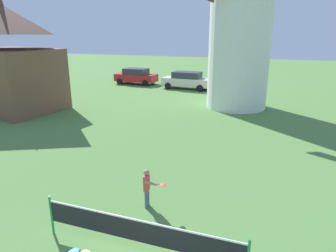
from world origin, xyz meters
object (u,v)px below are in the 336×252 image
(player_far, at_px, (148,186))
(chapel, at_px, (9,60))
(tennis_net, at_px, (138,231))
(parked_car_black, at_px, (235,82))
(parked_car_cream, at_px, (187,80))
(parked_car_red, at_px, (136,76))

(player_far, xyz_separation_m, chapel, (-13.23, 8.02, 2.59))
(tennis_net, distance_m, player_far, 2.13)
(parked_car_black, bearing_deg, parked_car_cream, -171.65)
(parked_car_red, distance_m, parked_car_cream, 5.64)
(player_far, distance_m, parked_car_black, 20.20)
(tennis_net, relative_size, parked_car_red, 1.18)
(chapel, bearing_deg, tennis_net, -35.89)
(player_far, height_order, chapel, chapel)
(parked_car_cream, bearing_deg, parked_car_black, 8.35)
(player_far, relative_size, parked_car_cream, 0.27)
(tennis_net, distance_m, chapel, 17.33)
(parked_car_red, bearing_deg, tennis_net, -64.32)
(tennis_net, distance_m, parked_car_red, 24.91)
(parked_car_red, bearing_deg, chapel, -103.98)
(player_far, height_order, parked_car_cream, parked_car_cream)
(tennis_net, bearing_deg, player_far, 107.88)
(parked_car_red, bearing_deg, parked_car_black, -1.30)
(player_far, height_order, parked_car_red, parked_car_red)
(player_far, xyz_separation_m, parked_car_black, (-0.31, 20.20, 0.12))
(tennis_net, xyz_separation_m, chapel, (-13.88, 10.05, 2.60))
(tennis_net, relative_size, player_far, 4.07)
(parked_car_black, height_order, chapel, chapel)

